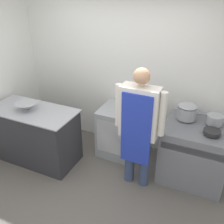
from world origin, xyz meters
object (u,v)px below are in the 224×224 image
Objects in this scene: stove at (194,152)px; fridge_unit at (119,131)px; mixing_bowl at (27,106)px; stock_pot at (187,111)px; sauce_pot at (215,120)px; person_cook at (139,123)px; saute_pan at (212,132)px.

fridge_unit is (-1.24, 0.11, -0.02)m from stove.
mixing_bowl is at bearing -165.50° from stove.
stove is at bearing 14.50° from mixing_bowl.
stock_pot is at bearing 145.39° from stove.
mixing_bowl is at bearing -160.99° from stock_pot.
fridge_unit is at bearing -178.30° from stock_pot.
stock_pot is at bearing -180.00° from sauce_pot.
fridge_unit is at bearing 174.94° from stove.
person_cook is (-0.71, -0.47, 0.57)m from stove.
stock_pot is at bearing 1.70° from fridge_unit.
fridge_unit is 2.56× the size of mixing_bowl.
stove is at bearing 33.59° from person_cook.
stove is at bearing -5.06° from fridge_unit.
mixing_bowl reaches higher than saute_pan.
mixing_bowl is at bearing -169.34° from saute_pan.
person_cook is 0.96m from saute_pan.
stove is 3.28× the size of stock_pot.
stock_pot reaches higher than fridge_unit.
fridge_unit is at bearing 132.07° from person_cook.
saute_pan reaches higher than fridge_unit.
stove is at bearing -34.61° from stock_pot.
stove reaches higher than fridge_unit.
mixing_bowl is 1.44× the size of sauce_pot.
person_cook reaches higher than fridge_unit.
person_cook is at bearing -145.51° from sauce_pot.
stock_pot is 0.48m from saute_pan.
stock_pot is (0.51, 0.61, -0.01)m from person_cook.
mixing_bowl is at bearing -163.61° from sauce_pot.
mixing_bowl is 2.38m from stock_pot.
mixing_bowl is 2.74m from sauce_pot.
saute_pan is (2.63, 0.50, -0.05)m from mixing_bowl.
stove is 2.80× the size of mixing_bowl.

